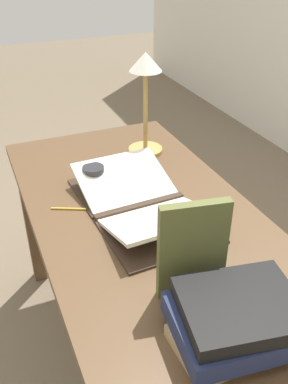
# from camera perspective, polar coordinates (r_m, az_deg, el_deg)

# --- Properties ---
(ground_plane) EXTENTS (12.00, 12.00, 0.00)m
(ground_plane) POSITION_cam_1_polar(r_m,az_deg,el_deg) (1.91, 0.54, -21.75)
(ground_plane) COLOR #70604C
(reading_desk) EXTENTS (1.48, 0.71, 0.73)m
(reading_desk) POSITION_cam_1_polar(r_m,az_deg,el_deg) (1.45, 0.67, -6.59)
(reading_desk) COLOR brown
(reading_desk) RESTS_ON ground_plane
(open_book) EXTENTS (0.58, 0.36, 0.09)m
(open_book) POSITION_cam_1_polar(r_m,az_deg,el_deg) (1.42, -0.54, -1.43)
(open_book) COLOR #38281E
(open_book) RESTS_ON reading_desk
(book_stack_tall) EXTENTS (0.25, 0.31, 0.13)m
(book_stack_tall) POSITION_cam_1_polar(r_m,az_deg,el_deg) (1.01, 12.42, -16.37)
(book_stack_tall) COLOR tan
(book_stack_tall) RESTS_ON reading_desk
(book_standing_upright) EXTENTS (0.06, 0.18, 0.27)m
(book_standing_upright) POSITION_cam_1_polar(r_m,az_deg,el_deg) (1.05, 6.50, -7.70)
(book_standing_upright) COLOR brown
(book_standing_upright) RESTS_ON reading_desk
(reading_lamp) EXTENTS (0.14, 0.14, 0.41)m
(reading_lamp) POSITION_cam_1_polar(r_m,az_deg,el_deg) (1.70, 0.20, 14.09)
(reading_lamp) COLOR tan
(reading_lamp) RESTS_ON reading_desk
(coffee_mug) EXTENTS (0.10, 0.08, 0.08)m
(coffee_mug) POSITION_cam_1_polar(r_m,az_deg,el_deg) (1.55, -6.69, 2.05)
(coffee_mug) COLOR #28282D
(coffee_mug) RESTS_ON reading_desk
(pencil) EXTENTS (0.07, 0.15, 0.01)m
(pencil) POSITION_cam_1_polar(r_m,az_deg,el_deg) (1.45, -9.23, -2.22)
(pencil) COLOR gold
(pencil) RESTS_ON reading_desk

